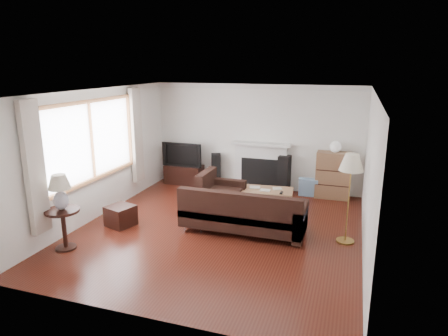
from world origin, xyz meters
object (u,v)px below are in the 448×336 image
(sectional_sofa, at_px, (243,211))
(side_table, at_px, (64,229))
(floor_lamp, at_px, (349,199))
(tv_stand, at_px, (184,174))
(coffee_table, at_px, (266,199))
(bookshelf, at_px, (333,175))

(sectional_sofa, height_order, side_table, sectional_sofa)
(floor_lamp, bearing_deg, sectional_sofa, -176.02)
(tv_stand, bearing_deg, coffee_table, -26.14)
(bookshelf, xyz_separation_m, sectional_sofa, (-1.41, -2.45, -0.14))
(coffee_table, xyz_separation_m, side_table, (-2.72, -2.85, 0.13))
(side_table, bearing_deg, tv_stand, 84.92)
(bookshelf, bearing_deg, coffee_table, -136.95)
(tv_stand, xyz_separation_m, side_table, (-0.36, -4.01, 0.10))
(coffee_table, bearing_deg, bookshelf, 37.43)
(coffee_table, height_order, side_table, side_table)
(bookshelf, xyz_separation_m, side_table, (-4.00, -4.04, -0.19))
(bookshelf, bearing_deg, tv_stand, -179.53)
(tv_stand, xyz_separation_m, coffee_table, (2.37, -1.16, -0.02))
(tv_stand, bearing_deg, floor_lamp, -29.75)
(tv_stand, bearing_deg, side_table, -95.08)
(sectional_sofa, distance_m, coffee_table, 1.27)
(bookshelf, relative_size, coffee_table, 0.96)
(sectional_sofa, distance_m, floor_lamp, 1.83)
(sectional_sofa, bearing_deg, coffee_table, 83.77)
(sectional_sofa, xyz_separation_m, side_table, (-2.59, -1.59, -0.05))
(tv_stand, height_order, bookshelf, bookshelf)
(bookshelf, distance_m, coffee_table, 1.77)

